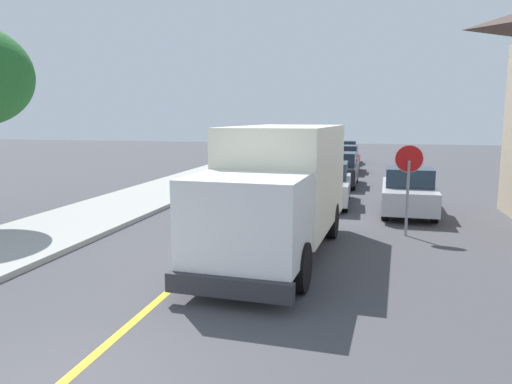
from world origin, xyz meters
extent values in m
cube|color=gold|center=(0.00, 10.00, 0.00)|extent=(0.16, 56.00, 0.01)
cube|color=#F2EDCC|center=(1.69, 7.63, 1.90)|extent=(2.68, 5.13, 2.60)
cube|color=white|center=(1.49, 4.13, 1.45)|extent=(2.39, 2.13, 1.70)
cube|color=#1E2D3D|center=(1.43, 3.24, 1.82)|extent=(2.04, 0.20, 0.75)
cube|color=#2D2D33|center=(1.42, 3.06, 0.42)|extent=(2.41, 0.34, 0.36)
cylinder|color=black|center=(2.55, 4.27, 0.50)|extent=(0.36, 1.02, 1.00)
cylinder|color=black|center=(0.45, 4.39, 0.50)|extent=(0.36, 1.02, 1.00)
cylinder|color=black|center=(2.81, 8.82, 0.50)|extent=(0.36, 1.02, 1.00)
cylinder|color=black|center=(0.71, 8.94, 0.50)|extent=(0.36, 1.02, 1.00)
cube|color=#B7B7BC|center=(2.18, 14.17, 0.65)|extent=(1.88, 4.43, 0.76)
cube|color=#1E2D3D|center=(2.17, 14.32, 1.35)|extent=(1.61, 1.83, 0.64)
cylinder|color=black|center=(2.99, 12.78, 0.32)|extent=(0.23, 0.64, 0.64)
cylinder|color=black|center=(1.41, 12.75, 0.32)|extent=(0.23, 0.64, 0.64)
cylinder|color=black|center=(2.94, 15.60, 0.32)|extent=(0.23, 0.64, 0.64)
cylinder|color=black|center=(1.36, 15.57, 0.32)|extent=(0.23, 0.64, 0.64)
cube|color=black|center=(2.33, 19.69, 0.65)|extent=(1.87, 4.43, 0.76)
cube|color=#1E2D3D|center=(2.33, 19.84, 1.35)|extent=(1.61, 1.83, 0.64)
cylinder|color=black|center=(3.10, 18.27, 0.32)|extent=(0.23, 0.64, 0.64)
cylinder|color=black|center=(1.52, 18.29, 0.32)|extent=(0.23, 0.64, 0.64)
cylinder|color=black|center=(3.14, 21.08, 0.32)|extent=(0.23, 0.64, 0.64)
cylinder|color=black|center=(1.56, 21.11, 0.32)|extent=(0.23, 0.64, 0.64)
cube|color=maroon|center=(2.25, 26.04, 0.65)|extent=(1.90, 4.44, 0.76)
cube|color=#1E2D3D|center=(2.26, 26.19, 1.35)|extent=(1.63, 1.84, 0.64)
cylinder|color=black|center=(3.01, 24.61, 0.32)|extent=(0.24, 0.65, 0.64)
cylinder|color=black|center=(1.43, 24.65, 0.32)|extent=(0.24, 0.65, 0.64)
cylinder|color=black|center=(3.08, 27.43, 0.32)|extent=(0.24, 0.65, 0.64)
cylinder|color=black|center=(1.50, 27.46, 0.32)|extent=(0.24, 0.65, 0.64)
cube|color=#4C564C|center=(1.99, 32.11, 0.65)|extent=(1.80, 4.40, 0.76)
cube|color=#1E2D3D|center=(1.99, 32.26, 1.35)|extent=(1.59, 1.80, 0.64)
cylinder|color=black|center=(2.78, 30.70, 0.32)|extent=(0.22, 0.64, 0.64)
cylinder|color=black|center=(1.20, 30.70, 0.32)|extent=(0.22, 0.64, 0.64)
cylinder|color=black|center=(2.78, 33.51, 0.32)|extent=(0.22, 0.64, 0.64)
cylinder|color=black|center=(1.20, 33.51, 0.32)|extent=(0.22, 0.64, 0.64)
cube|color=#B7B7BC|center=(5.20, 13.05, 0.65)|extent=(1.94, 4.45, 0.76)
cube|color=#1E2D3D|center=(5.20, 12.90, 1.35)|extent=(1.64, 1.85, 0.64)
cylinder|color=black|center=(4.45, 14.48, 0.32)|extent=(0.24, 0.65, 0.64)
cylinder|color=black|center=(6.03, 14.43, 0.32)|extent=(0.24, 0.65, 0.64)
cylinder|color=black|center=(4.37, 11.66, 0.32)|extent=(0.24, 0.65, 0.64)
cylinder|color=black|center=(5.95, 11.61, 0.32)|extent=(0.24, 0.65, 0.64)
cylinder|color=gray|center=(4.91, 9.54, 1.10)|extent=(0.08, 0.08, 2.20)
cylinder|color=red|center=(4.91, 9.57, 2.25)|extent=(0.76, 0.03, 0.76)
cylinder|color=white|center=(4.91, 9.59, 2.25)|extent=(0.80, 0.02, 0.80)
camera|label=1|loc=(3.79, -4.89, 3.43)|focal=33.99mm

